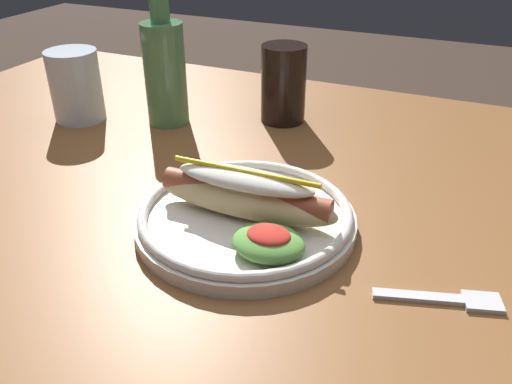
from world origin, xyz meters
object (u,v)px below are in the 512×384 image
Objects in this scene: water_cup at (76,86)px; glass_bottle at (165,68)px; fork at (448,299)px; soda_cup at (283,84)px; hot_dog_plate at (246,212)px.

glass_bottle reaches higher than water_cup.
fork is 0.50× the size of glass_bottle.
glass_bottle is at bearing -153.74° from soda_cup.
hot_dog_plate is at bearing -25.25° from water_cup.
hot_dog_plate is 2.02× the size of soda_cup.
water_cup is (-0.31, -0.13, -0.01)m from soda_cup.
hot_dog_plate is 2.19× the size of water_cup.
soda_cup reaches higher than hot_dog_plate.
fork is 0.56m from glass_bottle.
fork is 1.04× the size of water_cup.
fork is at bearing -8.80° from hot_dog_plate.
soda_cup is 1.09× the size of water_cup.
water_cup is at bearing 143.52° from fork.
soda_cup is at bearing 114.09° from fork.
soda_cup is at bearing 22.99° from water_cup.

